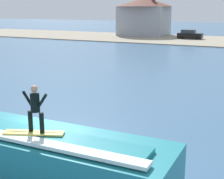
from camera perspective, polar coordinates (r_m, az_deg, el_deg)
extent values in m
plane|color=#3D6285|center=(14.46, -9.92, -10.74)|extent=(260.00, 260.00, 0.00)
cube|color=teal|center=(12.73, -11.23, -10.65)|extent=(9.64, 2.85, 1.49)
cube|color=teal|center=(12.15, -12.43, -7.69)|extent=(8.19, 1.28, 0.17)
cube|color=white|center=(11.73, -14.16, -8.36)|extent=(8.68, 0.51, 0.12)
cube|color=#EAD159|center=(12.08, -13.15, -7.18)|extent=(2.12, 1.16, 0.06)
cube|color=black|center=(12.07, -13.15, -7.07)|extent=(1.83, 0.73, 0.01)
cylinder|color=black|center=(12.09, -13.70, -5.20)|extent=(0.16, 0.16, 0.74)
cylinder|color=black|center=(11.80, -11.85, -5.57)|extent=(0.16, 0.16, 0.74)
cylinder|color=black|center=(11.73, -12.97, -2.15)|extent=(0.32, 0.32, 0.66)
sphere|color=tan|center=(11.61, -13.09, 0.14)|extent=(0.24, 0.24, 0.24)
cylinder|color=black|center=(11.90, -14.21, -1.44)|extent=(0.41, 0.10, 0.50)
cylinder|color=black|center=(11.51, -11.74, -1.83)|extent=(0.41, 0.10, 0.50)
cube|color=black|center=(65.36, 13.13, 8.92)|extent=(4.57, 1.79, 0.90)
cube|color=#262D38|center=(65.38, 12.87, 9.61)|extent=(2.52, 1.61, 0.64)
cylinder|color=black|center=(66.01, 14.56, 8.49)|extent=(0.64, 0.22, 0.64)
cylinder|color=black|center=(64.16, 14.22, 8.37)|extent=(0.64, 0.22, 0.64)
cylinder|color=black|center=(66.65, 12.04, 8.68)|extent=(0.64, 0.22, 0.64)
cylinder|color=black|center=(64.83, 11.63, 8.56)|extent=(0.64, 0.22, 0.64)
cube|color=#9EA3AD|center=(72.88, 5.46, 11.49)|extent=(9.59, 7.81, 6.12)
cone|color=brown|center=(72.83, 5.53, 14.61)|extent=(11.89, 11.89, 1.84)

